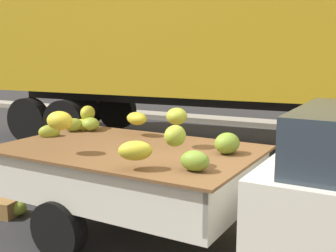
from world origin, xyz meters
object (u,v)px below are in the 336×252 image
(pickup_truck, at_px, (311,192))
(produce_crate, at_px, (1,207))
(fallen_banana_bunch_near_tailgate, at_px, (17,208))
(semi_trailer, at_px, (229,35))

(pickup_truck, distance_m, produce_crate, 4.06)
(fallen_banana_bunch_near_tailgate, distance_m, produce_crate, 0.23)
(pickup_truck, xyz_separation_m, produce_crate, (-3.99, -0.12, -0.77))
(semi_trailer, distance_m, fallen_banana_bunch_near_tailgate, 5.77)
(semi_trailer, xyz_separation_m, fallen_banana_bunch_near_tailgate, (-1.28, -5.07, -2.43))
(fallen_banana_bunch_near_tailgate, bearing_deg, produce_crate, -160.47)
(pickup_truck, height_order, semi_trailer, semi_trailer)
(fallen_banana_bunch_near_tailgate, xyz_separation_m, produce_crate, (-0.21, -0.08, 0.00))
(produce_crate, bearing_deg, pickup_truck, 1.67)
(pickup_truck, bearing_deg, produce_crate, -175.00)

